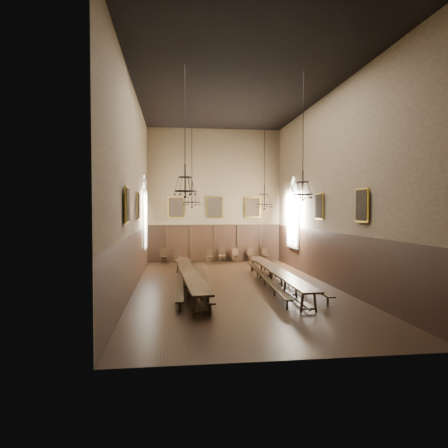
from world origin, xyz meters
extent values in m
cube|color=black|center=(0.00, 0.00, -0.01)|extent=(9.00, 18.00, 0.02)
cube|color=black|center=(0.00, 0.00, 9.01)|extent=(9.00, 18.00, 0.02)
cube|color=#7A694B|center=(0.00, 9.01, 4.50)|extent=(9.00, 0.02, 9.00)
cube|color=#7A694B|center=(0.00, -9.01, 4.50)|extent=(9.00, 0.02, 9.00)
cube|color=#7A694B|center=(-4.51, 0.00, 4.50)|extent=(0.02, 18.00, 9.00)
cube|color=#7A694B|center=(4.51, 0.00, 4.50)|extent=(0.02, 18.00, 9.00)
cube|color=black|center=(-2.08, -0.22, 0.78)|extent=(1.24, 10.47, 0.07)
cube|color=black|center=(1.90, -0.23, 0.76)|extent=(0.87, 10.26, 0.07)
cube|color=black|center=(-2.46, 0.14, 0.40)|extent=(0.50, 9.48, 0.05)
cube|color=black|center=(-1.44, 0.15, 0.45)|extent=(0.53, 10.57, 0.05)
cube|color=black|center=(1.44, 0.08, 0.42)|extent=(0.83, 9.82, 0.05)
cube|color=black|center=(2.64, 0.24, 0.40)|extent=(0.69, 9.42, 0.05)
cube|color=black|center=(-3.41, 8.46, 0.46)|extent=(0.48, 0.48, 0.05)
cube|color=black|center=(-3.41, 8.64, 0.71)|extent=(0.43, 0.10, 0.51)
cube|color=black|center=(-2.61, 8.45, 0.43)|extent=(0.50, 0.50, 0.05)
cube|color=black|center=(-2.61, 8.63, 0.67)|extent=(0.40, 0.15, 0.48)
cube|color=black|center=(-0.38, 8.46, 0.41)|extent=(0.40, 0.40, 0.05)
cube|color=black|center=(-0.38, 8.62, 0.64)|extent=(0.39, 0.05, 0.46)
cube|color=black|center=(0.48, 8.56, 0.46)|extent=(0.44, 0.44, 0.05)
cube|color=black|center=(0.48, 8.74, 0.71)|extent=(0.43, 0.05, 0.51)
cube|color=black|center=(1.38, 8.47, 0.44)|extent=(0.52, 0.52, 0.05)
cube|color=black|center=(1.38, 8.65, 0.69)|extent=(0.40, 0.17, 0.49)
cube|color=black|center=(2.41, 8.50, 0.45)|extent=(0.44, 0.44, 0.05)
cube|color=black|center=(2.41, 8.68, 0.70)|extent=(0.42, 0.06, 0.50)
cube|color=black|center=(3.42, 8.57, 0.42)|extent=(0.48, 0.48, 0.05)
cube|color=black|center=(3.42, 8.74, 0.66)|extent=(0.39, 0.14, 0.47)
cylinder|color=black|center=(-1.82, 2.58, 7.00)|extent=(0.03, 0.03, 4.01)
torus|color=black|center=(-1.82, 2.58, 3.92)|extent=(0.87, 0.87, 0.05)
torus|color=black|center=(-1.82, 2.58, 4.48)|extent=(0.55, 0.55, 0.04)
cylinder|color=black|center=(-1.82, 2.58, 4.38)|extent=(0.06, 0.06, 1.23)
cylinder|color=black|center=(1.98, 2.57, 6.92)|extent=(0.03, 0.03, 4.16)
torus|color=black|center=(1.98, 2.57, 3.82)|extent=(0.83, 0.83, 0.05)
torus|color=black|center=(1.98, 2.57, 4.35)|extent=(0.53, 0.53, 0.04)
cylinder|color=black|center=(1.98, 2.57, 4.26)|extent=(0.06, 0.06, 1.17)
cylinder|color=black|center=(-2.31, -2.65, 7.13)|extent=(0.03, 0.03, 3.75)
torus|color=black|center=(-2.31, -2.65, 4.24)|extent=(0.82, 0.82, 0.05)
torus|color=black|center=(-2.31, -2.65, 4.77)|extent=(0.52, 0.52, 0.04)
cylinder|color=black|center=(-2.31, -2.65, 4.67)|extent=(0.06, 0.06, 1.15)
cylinder|color=black|center=(2.34, -2.60, 7.04)|extent=(0.03, 0.03, 3.91)
torus|color=black|center=(2.34, -2.60, 4.13)|extent=(0.78, 0.78, 0.05)
torus|color=black|center=(2.34, -2.60, 4.63)|extent=(0.49, 0.49, 0.04)
cylinder|color=black|center=(2.34, -2.60, 4.54)|extent=(0.05, 0.05, 1.10)
cube|color=gold|center=(-2.60, 8.88, 3.70)|extent=(1.10, 0.12, 1.40)
cube|color=black|center=(-2.60, 8.88, 3.70)|extent=(0.98, 0.02, 1.28)
cube|color=gold|center=(0.00, 8.88, 3.70)|extent=(1.10, 0.12, 1.40)
cube|color=black|center=(0.00, 8.88, 3.70)|extent=(0.98, 0.02, 1.28)
cube|color=gold|center=(2.60, 8.88, 3.70)|extent=(1.10, 0.12, 1.40)
cube|color=black|center=(2.60, 8.88, 3.70)|extent=(0.98, 0.02, 1.28)
cube|color=gold|center=(-4.38, 1.00, 3.70)|extent=(0.12, 1.00, 1.30)
cube|color=black|center=(-4.38, 1.00, 3.70)|extent=(0.02, 0.88, 1.18)
cube|color=gold|center=(-4.38, -3.50, 3.70)|extent=(0.12, 1.00, 1.30)
cube|color=black|center=(-4.38, -3.50, 3.70)|extent=(0.02, 0.88, 1.18)
cube|color=gold|center=(4.38, 1.00, 3.70)|extent=(0.12, 1.00, 1.30)
cube|color=black|center=(4.38, 1.00, 3.70)|extent=(0.02, 0.88, 1.18)
cube|color=gold|center=(4.38, -3.50, 3.70)|extent=(0.12, 1.00, 1.30)
cube|color=black|center=(4.38, -3.50, 3.70)|extent=(0.02, 0.88, 1.18)
camera|label=1|loc=(-2.74, -17.94, 3.51)|focal=32.00mm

